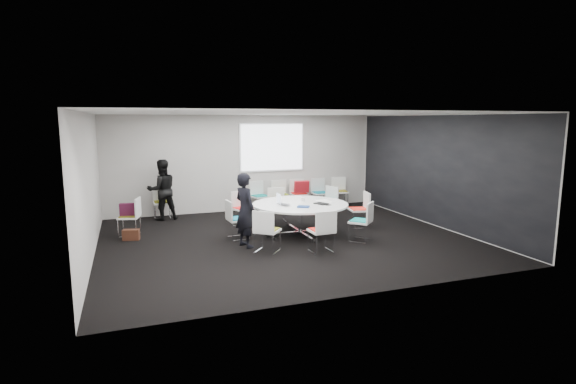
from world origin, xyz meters
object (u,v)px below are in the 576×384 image
object	(u,v)px
chair_ring_b	(327,209)
chair_back_d	(320,199)
chair_ring_a	(359,216)
chair_back_c	(299,200)
chair_back_a	(260,202)
laptop	(285,204)
chair_ring_g	(322,239)
chair_back_b	(281,201)
chair_ring_d	(243,215)
brown_bag	(131,235)
chair_spare_left	(130,224)
maroon_bag	(129,209)
chair_ring_e	(237,227)
chair_ring_h	(361,229)
chair_ring_c	(277,211)
person_back	(162,190)
person_main	(245,210)
cup	(303,199)
chair_ring_f	(267,239)
chair_person_back	(162,209)
conference_table	(300,211)
chair_back_e	(340,197)

from	to	relation	value
chair_ring_b	chair_back_d	distance (m)	1.67
chair_ring_a	chair_ring_b	world-z (taller)	same
chair_back_c	chair_back_d	size ratio (longest dim) A/B	1.00
chair_back_a	laptop	distance (m)	2.99
chair_ring_g	chair_back_b	bearing A→B (deg)	79.31
chair_ring_d	chair_back_c	world-z (taller)	same
chair_ring_d	chair_ring_a	bearing A→B (deg)	135.55
chair_ring_a	brown_bag	distance (m)	5.43
chair_spare_left	maroon_bag	xyz separation A→B (m)	(-0.02, 0.00, 0.34)
chair_ring_e	laptop	size ratio (longest dim) A/B	2.60
chair_ring_h	chair_back_a	size ratio (longest dim) A/B	1.00
chair_ring_d	chair_ring_c	bearing A→B (deg)	168.83
chair_ring_c	person_back	size ratio (longest dim) A/B	0.54
chair_ring_b	chair_ring_h	xyz separation A→B (m)	(-0.21, -2.28, 0.00)
person_main	cup	distance (m)	1.86
chair_ring_c	chair_ring_a	bearing A→B (deg)	150.05
chair_ring_f	chair_back_b	distance (m)	4.34
chair_ring_e	chair_back_c	world-z (taller)	same
chair_ring_g	chair_spare_left	size ratio (longest dim) A/B	1.00
chair_back_b	chair_ring_a	bearing A→B (deg)	113.71
chair_person_back	laptop	xyz separation A→B (m)	(2.53, -2.90, 0.47)
chair_back_a	chair_ring_h	bearing A→B (deg)	93.06
chair_spare_left	cup	distance (m)	4.07
chair_back_c	chair_person_back	size ratio (longest dim) A/B	1.00
chair_back_c	chair_back_d	bearing A→B (deg)	176.46
conference_table	chair_ring_h	world-z (taller)	chair_ring_h
chair_back_a	chair_back_b	distance (m)	0.64
chair_ring_d	chair_ring_g	world-z (taller)	same
chair_ring_d	chair_ring_f	xyz separation A→B (m)	(-0.10, -2.37, 0.00)
chair_ring_a	maroon_bag	xyz separation A→B (m)	(-5.41, 1.06, 0.34)
person_back	maroon_bag	bearing A→B (deg)	49.56
chair_ring_f	brown_bag	xyz separation A→B (m)	(-2.59, 1.92, -0.16)
chair_back_b	maroon_bag	distance (m)	4.60
cup	chair_back_b	bearing A→B (deg)	82.88
chair_ring_a	laptop	world-z (taller)	chair_ring_a
person_main	chair_ring_a	bearing A→B (deg)	-96.25
chair_ring_e	brown_bag	bearing A→B (deg)	-111.94
chair_ring_g	chair_person_back	distance (m)	5.18
chair_ring_c	chair_spare_left	xyz separation A→B (m)	(-3.67, -0.23, 0.00)
chair_back_e	person_back	distance (m)	5.39
chair_ring_b	chair_ring_g	size ratio (longest dim) A/B	1.00
conference_table	chair_ring_e	world-z (taller)	chair_ring_e
chair_ring_d	laptop	distance (m)	1.53
chair_person_back	conference_table	bearing A→B (deg)	134.65
chair_back_d	chair_back_e	bearing A→B (deg)	-176.74
chair_ring_b	chair_ring_h	distance (m)	2.29
conference_table	person_main	xyz separation A→B (m)	(-1.48, -0.61, 0.25)
chair_ring_a	chair_back_a	size ratio (longest dim) A/B	1.00
chair_ring_b	chair_ring_d	distance (m)	2.31
chair_ring_c	maroon_bag	size ratio (longest dim) A/B	2.20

